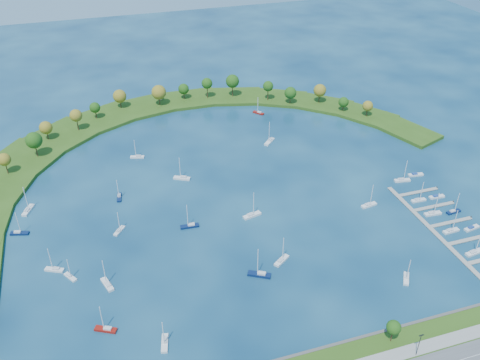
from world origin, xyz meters
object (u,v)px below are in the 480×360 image
object	(u,v)px
moored_boat_10	(260,274)
moored_boat_14	(259,112)
moored_boat_12	(182,178)
harbor_tower	(161,97)
docked_boat_10	(402,180)
moored_boat_7	(119,197)
docked_boat_2	(474,252)
dock_system	(452,232)
moored_boat_9	(165,342)
docked_boat_11	(416,175)
moored_boat_15	(369,205)
moored_boat_5	(252,215)
moored_boat_0	(282,260)
docked_boat_7	(454,211)
moored_boat_2	(107,284)
docked_boat_6	(433,213)
moored_boat_4	(54,269)
moored_boat_16	(19,233)
moored_boat_6	(406,278)
docked_boat_9	(437,197)
moored_boat_3	(28,210)
moored_boat_8	(137,156)
moored_boat_18	(119,230)
docked_boat_4	(451,230)
moored_boat_1	(270,141)
moored_boat_17	(190,225)
moored_boat_13	(70,276)
moored_boat_11	(106,329)

from	to	relation	value
moored_boat_10	moored_boat_14	bearing A→B (deg)	-79.26
moored_boat_10	moored_boat_12	xyz separation A→B (m)	(-14.59, 81.55, -0.03)
harbor_tower	docked_boat_10	bearing A→B (deg)	-53.17
moored_boat_7	docked_boat_2	bearing A→B (deg)	66.44
dock_system	docked_boat_2	xyz separation A→B (m)	(0.22, -14.90, 0.57)
moored_boat_7	moored_boat_9	xyz separation A→B (m)	(4.81, -96.28, 0.02)
docked_boat_10	docked_boat_11	xyz separation A→B (m)	(9.97, 2.63, -0.31)
moored_boat_15	moored_boat_5	bearing A→B (deg)	161.70
moored_boat_0	docked_boat_7	distance (m)	92.07
moored_boat_2	docked_boat_6	xyz separation A→B (m)	(153.16, 0.81, -0.01)
moored_boat_4	docked_boat_7	world-z (taller)	moored_boat_4
moored_boat_14	moored_boat_16	distance (m)	168.98
moored_boat_4	moored_boat_6	xyz separation A→B (m)	(136.33, -49.13, -0.02)
moored_boat_15	docked_boat_11	distance (m)	41.65
moored_boat_10	docked_boat_9	bearing A→B (deg)	-136.00
moored_boat_2	moored_boat_6	bearing A→B (deg)	-123.80
moored_boat_9	moored_boat_10	world-z (taller)	moored_boat_10
moored_boat_15	docked_boat_9	world-z (taller)	moored_boat_15
moored_boat_3	moored_boat_8	bearing A→B (deg)	-34.97
moored_boat_18	moored_boat_14	bearing A→B (deg)	-7.83
docked_boat_4	docked_boat_11	distance (m)	48.09
moored_boat_0	moored_boat_5	xyz separation A→B (m)	(-1.66, 33.98, 0.03)
moored_boat_3	moored_boat_1	bearing A→B (deg)	-54.13
moored_boat_5	docked_boat_4	xyz separation A→B (m)	(82.94, -38.93, -0.05)
moored_boat_0	moored_boat_7	bearing A→B (deg)	96.73
moored_boat_12	docked_boat_9	xyz separation A→B (m)	(118.10, -55.89, -0.34)
moored_boat_15	docked_boat_7	bearing A→B (deg)	-34.27
moored_boat_5	docked_boat_10	xyz separation A→B (m)	(85.34, 4.92, -0.03)
moored_boat_12	moored_boat_17	distance (m)	41.66
moored_boat_15	docked_boat_6	xyz separation A→B (m)	(25.60, -15.50, 0.01)
moored_boat_3	docked_boat_4	size ratio (longest dim) A/B	1.13
moored_boat_17	docked_boat_4	bearing A→B (deg)	164.46
docked_boat_4	docked_boat_7	bearing A→B (deg)	45.68
moored_boat_12	docked_boat_2	distance (m)	144.90
moored_boat_6	moored_boat_8	distance (m)	159.36
moored_boat_2	moored_boat_7	size ratio (longest dim) A/B	1.14
moored_boat_7	docked_boat_10	size ratio (longest dim) A/B	0.89
docked_boat_9	moored_boat_9	bearing A→B (deg)	-158.03
harbor_tower	moored_boat_13	size ratio (longest dim) A/B	0.45
docked_boat_6	moored_boat_7	bearing A→B (deg)	161.06
moored_boat_9	moored_boat_14	distance (m)	191.56
moored_boat_3	moored_boat_0	bearing A→B (deg)	-100.65
moored_boat_7	moored_boat_14	world-z (taller)	moored_boat_14
docked_boat_11	moored_boat_11	bearing A→B (deg)	-153.34
moored_boat_4	moored_boat_12	bearing A→B (deg)	-114.91
moored_boat_5	docked_boat_6	bearing A→B (deg)	-30.76
moored_boat_7	docked_boat_9	world-z (taller)	moored_boat_7
moored_boat_7	docked_boat_10	xyz separation A→B (m)	(143.84, -29.80, 0.04)
moored_boat_1	moored_boat_7	world-z (taller)	moored_boat_1
moored_boat_15	moored_boat_4	bearing A→B (deg)	171.50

